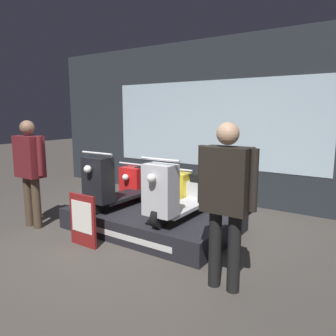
# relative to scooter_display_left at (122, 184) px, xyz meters

# --- Properties ---
(ground_plane) EXTENTS (30.00, 30.00, 0.00)m
(ground_plane) POSITION_rel_scooter_display_left_xyz_m (0.45, -0.93, -0.66)
(ground_plane) COLOR #423D38
(shop_wall_back) EXTENTS (8.36, 0.09, 3.20)m
(shop_wall_back) POSITION_rel_scooter_display_left_xyz_m (0.45, 2.15, 0.94)
(shop_wall_back) COLOR #23282D
(shop_wall_back) RESTS_ON ground_plane
(display_platform) EXTENTS (2.48, 1.55, 0.31)m
(display_platform) POSITION_rel_scooter_display_left_xyz_m (0.56, 0.06, -0.50)
(display_platform) COLOR black
(display_platform) RESTS_ON ground_plane
(scooter_display_left) EXTENTS (0.58, 1.57, 0.91)m
(scooter_display_left) POSITION_rel_scooter_display_left_xyz_m (0.00, 0.00, 0.00)
(scooter_display_left) COLOR black
(scooter_display_left) RESTS_ON display_platform
(scooter_display_right) EXTENTS (0.58, 1.57, 0.91)m
(scooter_display_right) POSITION_rel_scooter_display_left_xyz_m (1.12, 0.00, 0.00)
(scooter_display_right) COLOR black
(scooter_display_right) RESTS_ON display_platform
(scooter_backrow_0) EXTENTS (0.58, 1.57, 0.91)m
(scooter_backrow_0) POSITION_rel_scooter_display_left_xyz_m (-0.22, 1.03, -0.31)
(scooter_backrow_0) COLOR black
(scooter_backrow_0) RESTS_ON ground_plane
(scooter_backrow_1) EXTENTS (0.58, 1.57, 0.91)m
(scooter_backrow_1) POSITION_rel_scooter_display_left_xyz_m (0.70, 1.03, -0.31)
(scooter_backrow_1) COLOR black
(scooter_backrow_1) RESTS_ON ground_plane
(person_left_browsing) EXTENTS (0.62, 0.26, 1.67)m
(person_left_browsing) POSITION_rel_scooter_display_left_xyz_m (-1.06, -0.91, 0.33)
(person_left_browsing) COLOR #473828
(person_left_browsing) RESTS_ON ground_plane
(person_right_browsing) EXTENTS (0.62, 0.26, 1.69)m
(person_right_browsing) POSITION_rel_scooter_display_left_xyz_m (2.19, -0.91, 0.35)
(person_right_browsing) COLOR black
(person_right_browsing) RESTS_ON ground_plane
(price_sign_board) EXTENTS (0.46, 0.04, 0.71)m
(price_sign_board) POSITION_rel_scooter_display_left_xyz_m (0.17, -0.98, -0.30)
(price_sign_board) COLOR maroon
(price_sign_board) RESTS_ON ground_plane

